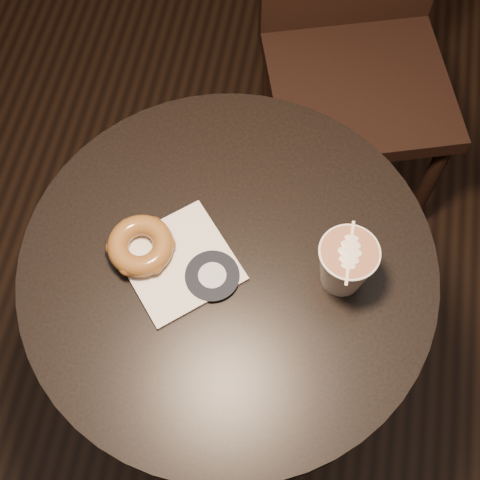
# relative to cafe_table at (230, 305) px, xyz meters

# --- Properties ---
(cafe_table) EXTENTS (0.70, 0.70, 0.75)m
(cafe_table) POSITION_rel_cafe_table_xyz_m (0.00, 0.00, 0.00)
(cafe_table) COLOR black
(cafe_table) RESTS_ON ground
(chair) EXTENTS (0.53, 0.53, 1.07)m
(chair) POSITION_rel_cafe_table_xyz_m (0.17, 0.72, 0.05)
(chair) COLOR black
(chair) RESTS_ON ground
(pastry_bag) EXTENTS (0.24, 0.24, 0.01)m
(pastry_bag) POSITION_rel_cafe_table_xyz_m (-0.08, -0.01, 0.20)
(pastry_bag) COLOR silver
(pastry_bag) RESTS_ON cafe_table
(doughnut) EXTENTS (0.11, 0.11, 0.04)m
(doughnut) POSITION_rel_cafe_table_xyz_m (-0.14, -0.00, 0.23)
(doughnut) COLOR brown
(doughnut) RESTS_ON pastry_bag
(latte_cup) EXTENTS (0.10, 0.10, 0.11)m
(latte_cup) POSITION_rel_cafe_table_xyz_m (0.19, 0.01, 0.25)
(latte_cup) COLOR silver
(latte_cup) RESTS_ON cafe_table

